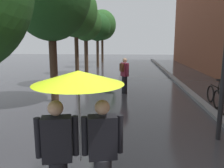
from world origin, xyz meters
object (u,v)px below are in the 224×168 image
object	(u,v)px
street_tree_2	(76,11)
pedestrian_walking_midground	(124,75)
street_tree_3	(86,23)
couple_under_umbrella	(79,117)
parked_bicycle_5	(223,93)
street_tree_4	(97,27)
street_tree_5	(102,25)

from	to	relation	value
street_tree_2	pedestrian_walking_midground	size ratio (longest dim) A/B	3.27
street_tree_3	couple_under_umbrella	world-z (taller)	street_tree_3
street_tree_3	parked_bicycle_5	bearing A→B (deg)	-47.89
street_tree_4	parked_bicycle_5	bearing A→B (deg)	-60.80
street_tree_2	couple_under_umbrella	distance (m)	10.52
street_tree_2	pedestrian_walking_midground	xyz separation A→B (m)	(2.76, -2.16, -3.17)
street_tree_2	street_tree_3	xyz separation A→B (m)	(-0.30, 4.39, -0.28)
street_tree_2	couple_under_umbrella	size ratio (longest dim) A/B	2.64
street_tree_4	street_tree_2	bearing A→B (deg)	-89.70
street_tree_5	pedestrian_walking_midground	distance (m)	16.50
street_tree_4	street_tree_3	bearing A→B (deg)	-93.28
couple_under_umbrella	pedestrian_walking_midground	world-z (taller)	couple_under_umbrella
parked_bicycle_5	couple_under_umbrella	bearing A→B (deg)	-124.92
street_tree_5	parked_bicycle_5	world-z (taller)	street_tree_5
street_tree_5	pedestrian_walking_midground	world-z (taller)	street_tree_5
street_tree_3	pedestrian_walking_midground	world-z (taller)	street_tree_3
parked_bicycle_5	pedestrian_walking_midground	distance (m)	4.30
couple_under_umbrella	street_tree_5	bearing A→B (deg)	96.10
street_tree_5	parked_bicycle_5	distance (m)	18.98
street_tree_5	street_tree_3	bearing A→B (deg)	-90.69
pedestrian_walking_midground	street_tree_3	bearing A→B (deg)	115.06
street_tree_3	street_tree_5	size ratio (longest dim) A/B	0.87
couple_under_umbrella	street_tree_2	bearing A→B (deg)	103.27
street_tree_2	street_tree_5	world-z (taller)	street_tree_5
street_tree_3	parked_bicycle_5	distance (m)	11.16
street_tree_2	street_tree_4	size ratio (longest dim) A/B	1.09
parked_bicycle_5	street_tree_5	bearing A→B (deg)	112.16
street_tree_3	couple_under_umbrella	distance (m)	14.73
street_tree_2	parked_bicycle_5	world-z (taller)	street_tree_2
street_tree_3	street_tree_5	bearing A→B (deg)	89.31
street_tree_2	couple_under_umbrella	world-z (taller)	street_tree_2
street_tree_5	street_tree_2	bearing A→B (deg)	-89.22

